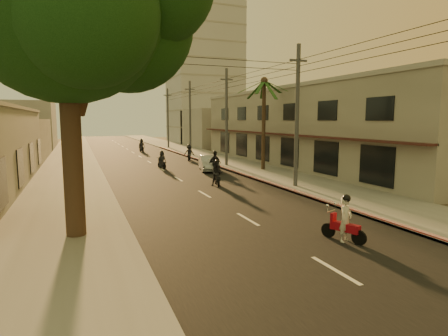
{
  "coord_description": "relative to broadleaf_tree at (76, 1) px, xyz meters",
  "views": [
    {
      "loc": [
        -6.81,
        -12.51,
        4.37
      ],
      "look_at": [
        1.24,
        7.99,
        1.5
      ],
      "focal_mm": 30.0,
      "sensor_mm": 36.0,
      "label": 1
    }
  ],
  "objects": [
    {
      "name": "ground",
      "position": [
        6.61,
        -2.14,
        -8.48
      ],
      "size": [
        160.0,
        160.0,
        0.0
      ],
      "primitive_type": "plane",
      "color": "#383023",
      "rests_on": "ground"
    },
    {
      "name": "road",
      "position": [
        6.61,
        17.86,
        -8.47
      ],
      "size": [
        10.0,
        140.0,
        0.02
      ],
      "primitive_type": "cube",
      "color": "black",
      "rests_on": "ground"
    },
    {
      "name": "sidewalk_right",
      "position": [
        14.11,
        17.86,
        -8.42
      ],
      "size": [
        5.0,
        140.0,
        0.12
      ],
      "primitive_type": "cube",
      "color": "slate",
      "rests_on": "ground"
    },
    {
      "name": "sidewalk_left",
      "position": [
        -0.89,
        17.86,
        -8.42
      ],
      "size": [
        5.0,
        140.0,
        0.12
      ],
      "primitive_type": "cube",
      "color": "slate",
      "rests_on": "ground"
    },
    {
      "name": "curb_stripe",
      "position": [
        11.71,
        12.86,
        -8.38
      ],
      "size": [
        0.2,
        60.0,
        0.2
      ],
      "primitive_type": "cube",
      "color": "red",
      "rests_on": "ground"
    },
    {
      "name": "shophouse_row",
      "position": [
        20.57,
        15.86,
        -4.83
      ],
      "size": [
        8.8,
        34.2,
        7.3
      ],
      "color": "gray",
      "rests_on": "ground"
    },
    {
      "name": "distant_tower",
      "position": [
        22.61,
        53.86,
        5.52
      ],
      "size": [
        12.1,
        12.1,
        28.0
      ],
      "color": "#B7B5B2",
      "rests_on": "ground"
    },
    {
      "name": "broadleaf_tree",
      "position": [
        0.0,
        0.0,
        0.0
      ],
      "size": [
        9.6,
        8.7,
        12.1
      ],
      "color": "black",
      "rests_on": "ground"
    },
    {
      "name": "palm_tree",
      "position": [
        14.61,
        13.86,
        -1.33
      ],
      "size": [
        5.0,
        5.0,
        8.2
      ],
      "color": "black",
      "rests_on": "ground"
    },
    {
      "name": "utility_poles",
      "position": [
        12.81,
        17.86,
        -1.94
      ],
      "size": [
        1.2,
        48.26,
        9.0
      ],
      "color": "#38383A",
      "rests_on": "ground"
    },
    {
      "name": "filler_right",
      "position": [
        20.61,
        42.86,
        -5.48
      ],
      "size": [
        8.0,
        14.0,
        6.0
      ],
      "primitive_type": "cube",
      "color": "#A19D91",
      "rests_on": "ground"
    },
    {
      "name": "filler_left_near",
      "position": [
        -7.39,
        31.86,
        -6.28
      ],
      "size": [
        8.0,
        14.0,
        4.4
      ],
      "primitive_type": "cube",
      "color": "#A19D91",
      "rests_on": "ground"
    },
    {
      "name": "filler_left_far",
      "position": [
        -7.39,
        49.86,
        -4.98
      ],
      "size": [
        8.0,
        14.0,
        7.0
      ],
      "primitive_type": "cube",
      "color": "#A19D91",
      "rests_on": "ground"
    },
    {
      "name": "scooter_red",
      "position": [
        8.59,
        -4.13,
        -7.7
      ],
      "size": [
        0.95,
        1.68,
        1.74
      ],
      "rotation": [
        0.0,
        0.0,
        0.37
      ],
      "color": "black",
      "rests_on": "ground"
    },
    {
      "name": "scooter_mid_a",
      "position": [
        8.3,
        8.26,
        -7.68
      ],
      "size": [
        1.06,
        1.77,
        1.75
      ],
      "rotation": [
        0.0,
        0.0,
        -0.21
      ],
      "color": "black",
      "rests_on": "ground"
    },
    {
      "name": "scooter_mid_b",
      "position": [
        10.05,
        13.47,
        -7.63
      ],
      "size": [
        1.16,
        1.91,
        1.89
      ],
      "rotation": [
        0.0,
        0.0,
        0.13
      ],
      "color": "black",
      "rests_on": "ground"
    },
    {
      "name": "scooter_far_a",
      "position": [
        6.78,
        18.33,
        -7.75
      ],
      "size": [
        0.94,
        1.63,
        1.61
      ],
      "rotation": [
        0.0,
        0.0,
        0.2
      ],
      "color": "black",
      "rests_on": "ground"
    },
    {
      "name": "scooter_far_b",
      "position": [
        10.81,
        23.56,
        -7.65
      ],
      "size": [
        1.48,
        1.74,
        1.79
      ],
      "rotation": [
        0.0,
        0.0,
        -0.34
      ],
      "color": "black",
      "rests_on": "ground"
    },
    {
      "name": "parked_car",
      "position": [
        10.17,
        15.37,
        -7.82
      ],
      "size": [
        3.0,
        4.55,
        1.31
      ],
      "primitive_type": "imported",
      "rotation": [
        0.0,
        0.0,
        -0.21
      ],
      "color": "#9C9FA4",
      "rests_on": "ground"
    },
    {
      "name": "scooter_far_c",
      "position": [
        7.92,
        36.71,
        -7.67
      ],
      "size": [
        0.96,
        1.82,
        1.79
      ],
      "rotation": [
        0.0,
        0.0,
        0.12
      ],
      "color": "black",
      "rests_on": "ground"
    }
  ]
}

